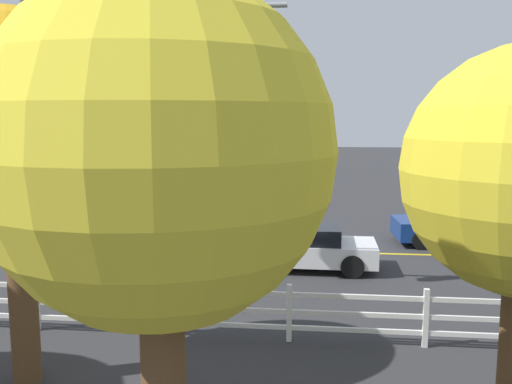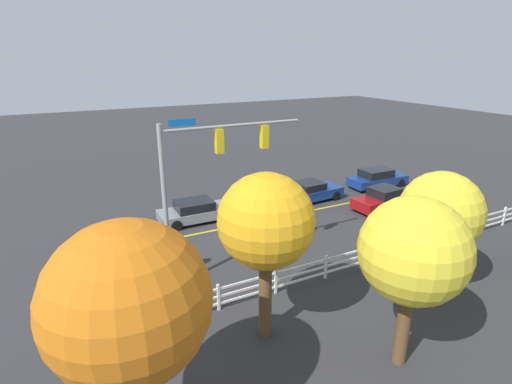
{
  "view_description": "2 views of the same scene",
  "coord_description": "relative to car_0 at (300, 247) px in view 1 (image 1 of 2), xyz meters",
  "views": [
    {
      "loc": [
        -0.87,
        17.52,
        4.41
      ],
      "look_at": [
        0.86,
        1.67,
        2.17
      ],
      "focal_mm": 38.58,
      "sensor_mm": 36.0,
      "label": 1
    },
    {
      "loc": [
        9.69,
        19.88,
        9.58
      ],
      "look_at": [
        0.51,
        2.13,
        2.74
      ],
      "focal_mm": 28.05,
      "sensor_mm": 36.0,
      "label": 2
    }
  ],
  "objects": [
    {
      "name": "white_rail_fence",
      "position": [
        -2.54,
        5.25,
        -0.01
      ],
      "size": [
        26.1,
        0.1,
        1.15
      ],
      "color": "white",
      "rests_on": "ground_plane"
    },
    {
      "name": "car_0",
      "position": [
        0.0,
        0.0,
        0.0
      ],
      "size": [
        4.45,
        1.89,
        1.26
      ],
      "rotation": [
        0.0,
        0.0,
        -0.01
      ],
      "color": "silver",
      "rests_on": "ground_plane"
    },
    {
      "name": "ground_plane",
      "position": [
        0.46,
        -1.96,
        -0.62
      ],
      "size": [
        120.0,
        120.0,
        0.0
      ],
      "primitive_type": "plane",
      "color": "#2D2D30"
    },
    {
      "name": "car_4",
      "position": [
        2.96,
        -3.77,
        0.02
      ],
      "size": [
        4.77,
        2.06,
        1.32
      ],
      "rotation": [
        0.0,
        0.0,
        3.12
      ],
      "color": "slate",
      "rests_on": "ground_plane"
    },
    {
      "name": "tree_3",
      "position": [
        4.32,
        7.36,
        3.78
      ],
      "size": [
        3.24,
        3.24,
        6.07
      ],
      "color": "brown",
      "rests_on": "ground_plane"
    },
    {
      "name": "lane_center_stripe",
      "position": [
        -3.54,
        -1.96,
        -0.61
      ],
      "size": [
        28.0,
        0.16,
        0.01
      ],
      "primitive_type": "cube",
      "color": "gold",
      "rests_on": "ground_plane"
    },
    {
      "name": "signal_assembly",
      "position": [
        4.78,
        2.84,
        4.45
      ],
      "size": [
        6.32,
        0.38,
        7.27
      ],
      "color": "gray",
      "rests_on": "ground_plane"
    },
    {
      "name": "car_3",
      "position": [
        -5.29,
        -3.61,
        0.03
      ],
      "size": [
        4.41,
        2.14,
        1.35
      ],
      "rotation": [
        0.0,
        0.0,
        3.19
      ],
      "color": "navy",
      "rests_on": "ground_plane"
    },
    {
      "name": "pedestrian",
      "position": [
        5.59,
        1.71,
        0.31
      ],
      "size": [
        0.43,
        0.48,
        1.69
      ],
      "rotation": [
        0.0,
        0.0,
        3.7
      ],
      "color": "#3F3F42",
      "rests_on": "ground_plane"
    },
    {
      "name": "tree_1",
      "position": [
        1.05,
        10.59,
        3.42
      ],
      "size": [
        3.32,
        3.32,
        5.73
      ],
      "color": "brown",
      "rests_on": "ground_plane"
    }
  ]
}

